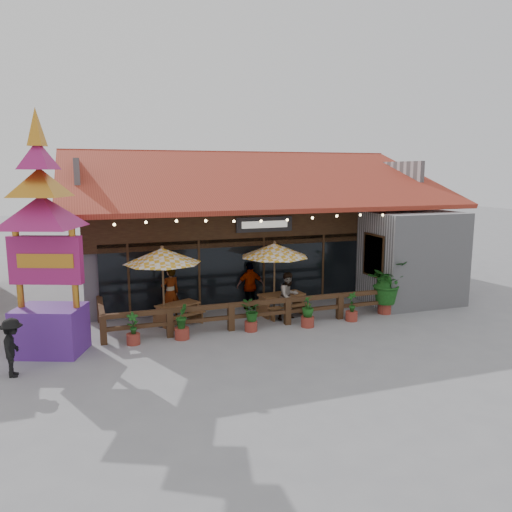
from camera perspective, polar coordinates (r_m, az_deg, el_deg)
name	(u,v)px	position (r m, az deg, el deg)	size (l,w,h in m)	color
ground	(295,319)	(17.81, 4.47, -7.18)	(100.00, 100.00, 0.00)	gray
restaurant_building	(244,235)	(23.52, -1.38, 2.44)	(15.50, 14.73, 6.09)	#A4A3A8
patio_railing	(236,310)	(16.65, -2.29, -6.16)	(10.00, 2.60, 0.92)	#412617
umbrella_left	(162,256)	(16.72, -10.66, 0.00)	(2.72, 2.72, 2.74)	brown
umbrella_right	(275,250)	(18.01, 2.13, 0.64)	(2.66, 2.66, 2.67)	brown
picnic_table_left	(178,310)	(17.33, -8.93, -6.12)	(1.84, 1.74, 0.70)	brown
picnic_table_right	(281,301)	(18.16, 2.93, -5.11)	(1.78, 1.59, 0.78)	brown
thai_sign_tower	(43,218)	(14.91, -23.20, 4.00)	(3.51, 3.51, 7.34)	#57258A
tropical_plant	(386,283)	(18.78, 14.66, -3.05)	(1.83, 1.76, 1.96)	maroon
diner_a	(170,293)	(17.72, -9.75, -4.20)	(0.69, 0.45, 1.90)	#392512
diner_b	(289,296)	(17.55, 3.75, -4.58)	(0.82, 0.64, 1.68)	#392512
diner_c	(250,286)	(18.72, -0.65, -3.46)	(1.06, 0.44, 1.81)	#392512
pedestrian	(13,348)	(14.18, -26.07, -9.38)	(0.98, 0.56, 1.52)	black
planter_a	(133,331)	(15.58, -13.87, -8.31)	(0.41, 0.41, 0.99)	maroon
planter_b	(182,323)	(15.74, -8.48, -7.63)	(0.48, 0.52, 1.11)	maroon
planter_c	(251,314)	(16.30, -0.59, -6.65)	(0.74, 0.68, 1.02)	maroon
planter_d	(308,312)	(16.84, 5.93, -6.36)	(0.56, 0.56, 1.07)	maroon
planter_e	(352,309)	(17.75, 10.89, -5.94)	(0.42, 0.42, 1.03)	maroon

